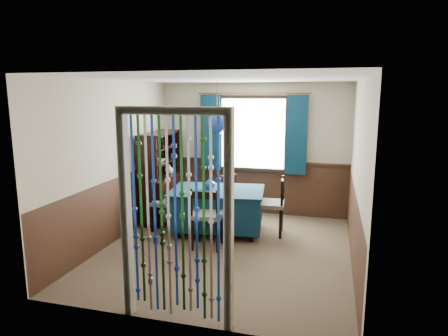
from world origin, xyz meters
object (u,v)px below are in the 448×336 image
(chair_near, at_px, (207,216))
(sideboard, at_px, (161,188))
(bowl_shelf, at_px, (159,160))
(vase_table, at_px, (210,183))
(chair_far, at_px, (226,196))
(chair_left, at_px, (164,203))
(vase_sideboard, at_px, (169,168))
(dining_table, at_px, (217,207))
(pendant_lamp, at_px, (217,122))
(chair_right, at_px, (272,204))

(chair_near, height_order, sideboard, sideboard)
(sideboard, xyz_separation_m, bowl_shelf, (0.06, -0.19, 0.56))
(vase_table, bearing_deg, chair_far, 81.08)
(chair_left, relative_size, vase_sideboard, 4.71)
(dining_table, xyz_separation_m, sideboard, (-1.22, 0.48, 0.14))
(bowl_shelf, bearing_deg, chair_left, -58.54)
(vase_sideboard, bearing_deg, bowl_shelf, -90.00)
(pendant_lamp, bearing_deg, chair_far, 93.20)
(vase_table, bearing_deg, chair_right, 6.11)
(chair_right, distance_m, bowl_shelf, 2.15)
(dining_table, relative_size, chair_left, 1.88)
(vase_sideboard, bearing_deg, pendant_lamp, -32.58)
(pendant_lamp, distance_m, vase_table, 1.03)
(pendant_lamp, bearing_deg, chair_near, -86.35)
(dining_table, xyz_separation_m, bowl_shelf, (-1.16, 0.29, 0.70))
(chair_right, xyz_separation_m, sideboard, (-2.12, 0.33, 0.06))
(sideboard, height_order, vase_sideboard, sideboard)
(chair_right, distance_m, pendant_lamp, 1.62)
(chair_far, height_order, vase_sideboard, vase_sideboard)
(dining_table, height_order, chair_far, chair_far)
(chair_near, xyz_separation_m, bowl_shelf, (-1.21, 1.00, 0.63))
(chair_far, xyz_separation_m, vase_table, (-0.10, -0.67, 0.38))
(sideboard, bearing_deg, vase_sideboard, 72.08)
(chair_far, height_order, vase_table, vase_table)
(pendant_lamp, bearing_deg, bowl_shelf, 166.01)
(dining_table, distance_m, chair_far, 0.70)
(vase_sideboard, bearing_deg, chair_near, -50.23)
(dining_table, bearing_deg, chair_right, 1.82)
(chair_right, xyz_separation_m, vase_table, (-1.04, -0.11, 0.32))
(chair_left, bearing_deg, chair_right, 99.49)
(dining_table, distance_m, sideboard, 1.32)
(chair_left, height_order, bowl_shelf, bowl_shelf)
(vase_sideboard, bearing_deg, sideboard, -102.92)
(dining_table, xyz_separation_m, vase_sideboard, (-1.16, 0.74, 0.47))
(chair_right, height_order, sideboard, sideboard)
(chair_left, distance_m, chair_right, 1.83)
(bowl_shelf, bearing_deg, vase_table, -13.97)
(sideboard, xyz_separation_m, vase_table, (1.08, -0.45, 0.26))
(chair_right, bearing_deg, bowl_shelf, 81.81)
(chair_near, distance_m, vase_sideboard, 1.93)
(pendant_lamp, bearing_deg, vase_table, 165.94)
(vase_table, relative_size, vase_sideboard, 0.99)
(dining_table, distance_m, bowl_shelf, 1.39)
(bowl_shelf, bearing_deg, chair_near, -39.56)
(sideboard, height_order, pendant_lamp, pendant_lamp)
(chair_near, height_order, bowl_shelf, bowl_shelf)
(dining_table, xyz_separation_m, chair_left, (-0.92, -0.11, 0.04))
(vase_table, bearing_deg, dining_table, -14.06)
(sideboard, xyz_separation_m, pendant_lamp, (1.22, -0.48, 1.28))
(chair_far, bearing_deg, vase_table, 65.91)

